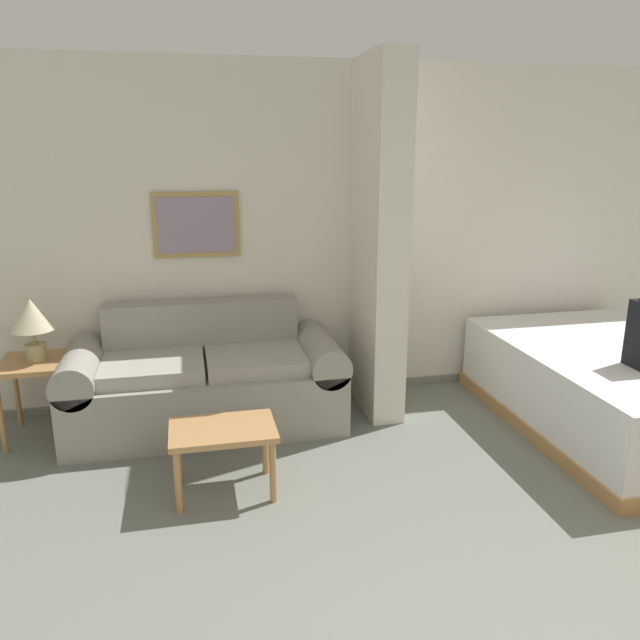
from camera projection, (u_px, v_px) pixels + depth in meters
The scene contains 7 objects.
wall_back at pixel (348, 235), 4.97m from camera, with size 7.24×0.16×2.60m.
wall_partition_pillar at pixel (378, 242), 4.59m from camera, with size 0.24×0.74×2.60m.
couch at pixel (206, 382), 4.53m from camera, with size 1.97×0.84×0.86m.
coffee_table at pixel (223, 437), 3.61m from camera, with size 0.61×0.42×0.41m.
side_table at pixel (39, 372), 4.31m from camera, with size 0.49×0.49×0.56m.
table_lamp at pixel (32, 319), 4.21m from camera, with size 0.30×0.30×0.44m.
bed at pixel (612, 387), 4.51m from camera, with size 1.41×2.09×0.59m.
Camera 1 is at (-1.28, -1.00, 1.98)m, focal length 35.00 mm.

